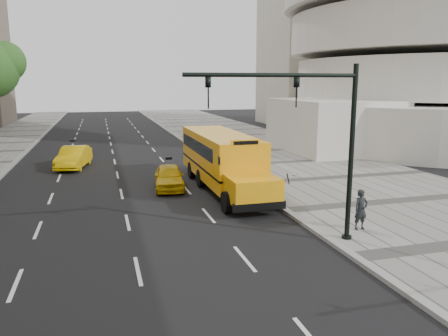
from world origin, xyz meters
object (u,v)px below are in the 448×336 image
object	(u,v)px
taxi_near	(169,177)
traffic_signal	(316,132)
school_bus	(221,156)
taxi_far	(74,157)
pedestrian	(361,210)

from	to	relation	value
taxi_near	traffic_signal	bearing A→B (deg)	-63.88
school_bus	traffic_signal	distance (m)	9.90
taxi_far	traffic_signal	distance (m)	20.23
taxi_near	school_bus	bearing A→B (deg)	-2.14
taxi_far	taxi_near	bearing A→B (deg)	-43.76
taxi_near	taxi_far	world-z (taller)	taxi_far
school_bus	taxi_near	bearing A→B (deg)	171.31
taxi_far	pedestrian	distance (m)	20.54
taxi_near	pedestrian	distance (m)	11.07
pedestrian	taxi_far	bearing A→B (deg)	119.63
school_bus	taxi_near	size ratio (longest dim) A/B	2.98
school_bus	traffic_signal	xyz separation A→B (m)	(0.69, -9.60, 2.33)
taxi_near	pedestrian	world-z (taller)	pedestrian
school_bus	traffic_signal	size ratio (longest dim) A/B	1.81
pedestrian	traffic_signal	distance (m)	4.06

